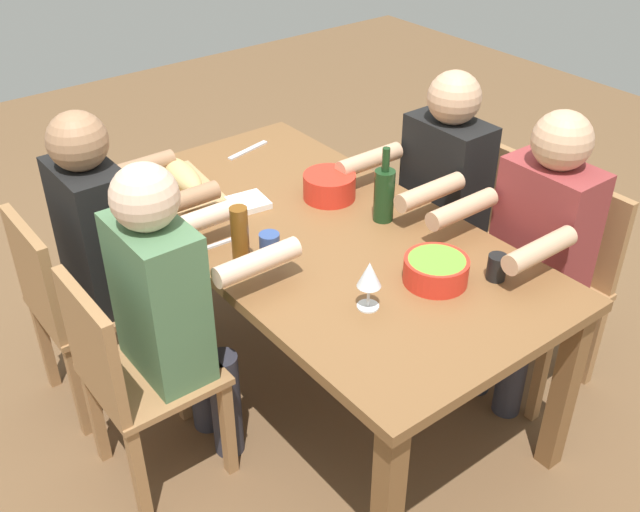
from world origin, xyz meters
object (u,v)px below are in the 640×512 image
object	(u,v)px
diner_near_left	(536,244)
chair_far_right	(70,302)
diner_near_center	(438,192)
beer_bottle	(240,237)
serving_bowl_salad	(436,269)
chair_near_left	(557,275)
cup_near_left	(497,267)
diner_far_right	(107,237)
bread_loaf	(181,175)
serving_bowl_greens	(329,185)
cup_far_center	(270,245)
chair_far_center	(129,374)
napkin_stack	(248,203)
cutting_board	(183,188)
dining_table	(320,249)
diner_far_center	(172,301)
chair_near_center	(463,224)
wine_bottle	(384,194)
wine_glass	(369,276)

from	to	relation	value
diner_near_left	chair_far_right	world-z (taller)	diner_near_left
diner_near_center	beer_bottle	size ratio (longest dim) A/B	5.45
chair_far_right	serving_bowl_salad	distance (m)	1.36
chair_near_left	cup_near_left	world-z (taller)	chair_near_left
diner_far_right	bread_loaf	world-z (taller)	diner_far_right
chair_far_right	cup_near_left	size ratio (longest dim) A/B	9.63
serving_bowl_greens	cup_far_center	size ratio (longest dim) A/B	2.31
chair_far_center	diner_near_left	bearing A→B (deg)	-109.63
napkin_stack	cup_near_left	bearing A→B (deg)	-157.68
diner_near_center	chair_far_right	size ratio (longest dim) A/B	1.41
serving_bowl_greens	cutting_board	xyz separation A→B (m)	(0.41, 0.42, -0.05)
dining_table	serving_bowl_salad	world-z (taller)	serving_bowl_salad
chair_near_left	cup_near_left	xyz separation A→B (m)	(-0.09, 0.52, 0.30)
chair_far_center	napkin_stack	world-z (taller)	chair_far_center
diner_far_center	cup_far_center	xyz separation A→B (m)	(-0.03, -0.37, 0.09)
chair_far_center	serving_bowl_greens	size ratio (longest dim) A/B	4.14
chair_near_center	beer_bottle	bearing A→B (deg)	90.81
serving_bowl_greens	wine_bottle	size ratio (longest dim) A/B	0.71
diner_near_left	napkin_stack	size ratio (longest dim) A/B	8.57
cutting_board	wine_glass	distance (m)	1.05
chair_near_left	serving_bowl_salad	size ratio (longest dim) A/B	4.00
cutting_board	chair_far_right	bearing A→B (deg)	98.70
chair_near_center	chair_far_right	size ratio (longest dim) A/B	1.00
chair_near_left	diner_near_left	distance (m)	0.28
chair_far_center	serving_bowl_greens	bearing A→B (deg)	-79.76
diner_far_center	chair_near_left	bearing A→B (deg)	-109.63
diner_far_right	cup_far_center	distance (m)	0.65
chair_far_right	diner_far_center	size ratio (longest dim) A/B	0.71
dining_table	diner_far_center	world-z (taller)	diner_far_center
chair_far_right	bread_loaf	xyz separation A→B (m)	(0.08, -0.55, 0.32)
chair_far_right	chair_far_center	size ratio (longest dim) A/B	1.00
diner_near_center	chair_far_center	size ratio (longest dim) A/B	1.41
chair_near_left	beer_bottle	world-z (taller)	beer_bottle
chair_far_right	dining_table	bearing A→B (deg)	-122.24
chair_near_center	serving_bowl_salad	xyz separation A→B (m)	(-0.48, 0.69, 0.31)
diner_near_left	wine_bottle	bearing A→B (deg)	41.56
chair_far_right	cutting_board	bearing A→B (deg)	-81.30
chair_near_left	cup_near_left	distance (m)	0.61
dining_table	napkin_stack	world-z (taller)	napkin_stack
chair_near_left	serving_bowl_greens	bearing A→B (deg)	42.08
chair_far_center	cutting_board	distance (m)	0.85
diner_near_center	cup_near_left	world-z (taller)	diner_near_center
chair_near_center	diner_near_center	world-z (taller)	diner_near_center
beer_bottle	diner_near_left	bearing A→B (deg)	-116.84
diner_far_center	serving_bowl_greens	world-z (taller)	diner_far_center
chair_far_center	chair_near_center	bearing A→B (deg)	-90.00
diner_near_left	wine_glass	xyz separation A→B (m)	(0.04, 0.77, 0.16)
chair_near_center	serving_bowl_greens	world-z (taller)	chair_near_center
chair_far_right	cup_far_center	size ratio (longest dim) A/B	9.57
diner_near_center	cup_far_center	xyz separation A→B (m)	(-0.03, 0.85, 0.09)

